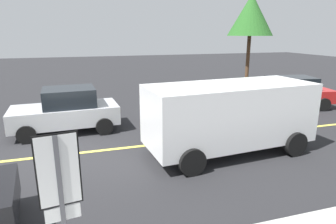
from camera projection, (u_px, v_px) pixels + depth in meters
ground_plane at (67, 155)px, 9.18m from camera, size 80.00×80.00×0.00m
lane_marking_centre at (159, 144)px, 10.02m from camera, size 28.00×0.16×0.01m
speed_limit_sign at (61, 189)px, 3.74m from camera, size 0.54×0.10×2.52m
white_van at (229, 114)px, 9.06m from camera, size 5.34×2.59×2.20m
car_red_near_curb at (287, 92)px, 14.77m from camera, size 4.78×2.60×1.57m
car_silver_far_lane at (67, 110)px, 11.15m from camera, size 4.00×2.17×1.69m
tree_left_verge at (251, 15)px, 17.03m from camera, size 2.65×2.65×5.88m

